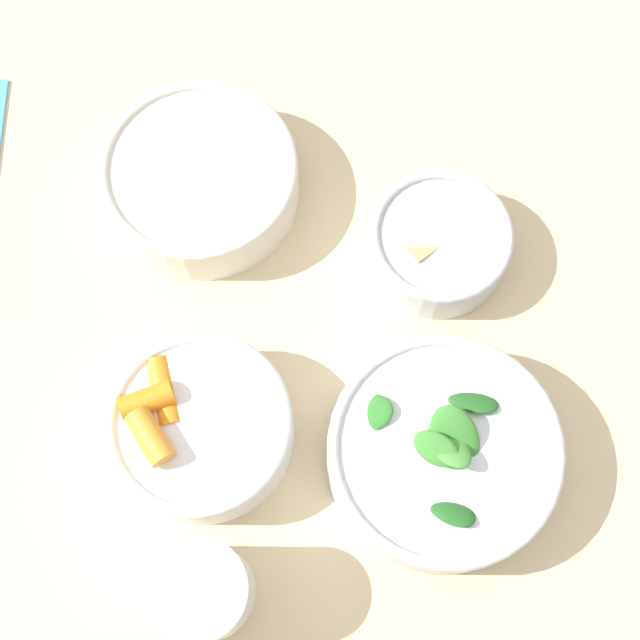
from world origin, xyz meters
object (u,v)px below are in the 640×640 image
Objects in this scene: bowl_carrots at (200,427)px; bowl_greens at (443,453)px; cup at (204,591)px; bowl_beans_hotdog at (202,180)px; bowl_cookies at (438,243)px.

bowl_greens is (-0.04, -0.20, -0.00)m from bowl_carrots.
bowl_carrots is 0.20m from bowl_greens.
bowl_greens reaches higher than bowl_carrots.
bowl_beans_hotdog is at bearing -2.54° from cup.
bowl_greens is at bearing -145.98° from bowl_beans_hotdog.
bowl_beans_hotdog is 0.37m from cup.
bowl_beans_hotdog is (0.28, 0.19, -0.01)m from bowl_greens.
cup is at bearing 177.46° from bowl_beans_hotdog.
bowl_greens is 1.49× the size of bowl_cookies.
bowl_cookies is at bearing -38.77° from cup.
cup is (-0.37, 0.02, 0.02)m from bowl_beans_hotdog.
bowl_carrots is 0.80× the size of bowl_greens.
bowl_carrots is 0.23m from bowl_beans_hotdog.
bowl_cookies is 0.36m from cup.
cup reaches higher than bowl_cookies.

